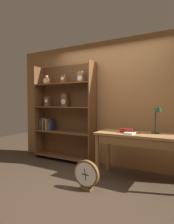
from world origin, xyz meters
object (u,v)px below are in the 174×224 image
Objects in this scene: workbench at (137,140)px; open_repair_manual at (131,133)px; toolbox_small at (127,131)px; round_clock_large at (86,175)px; desk_lamp at (158,113)px; bookshelf at (64,113)px.

open_repair_manual is at bearing -140.46° from workbench.
toolbox_small is 0.48× the size of round_clock_large.
workbench is 2.83× the size of desk_lamp.
round_clock_large is (1.23, -1.10, -0.85)m from bookshelf.
desk_lamp is at bearing 13.54° from toolbox_small.
toolbox_small is at bearing -166.46° from desk_lamp.
toolbox_small is (1.63, -0.42, -0.24)m from bookshelf.
round_clock_large is at bearing -119.92° from toolbox_small.
workbench is 6.39× the size of toolbox_small.
desk_lamp reaches higher than open_repair_manual.
workbench is at bearing -160.27° from desk_lamp.
round_clock_large is (-0.48, -0.62, -0.59)m from open_repair_manual.
toolbox_small is (-0.18, -0.01, 0.14)m from workbench.
toolbox_small is at bearing -14.37° from bookshelf.
bookshelf is 4.46× the size of desk_lamp.
workbench is at bearing -12.72° from bookshelf.
toolbox_small reaches higher than workbench.
workbench is 0.16m from open_repair_manual.
bookshelf is at bearing 171.86° from desk_lamp.
desk_lamp is (0.30, 0.11, 0.44)m from workbench.
bookshelf is at bearing 165.63° from toolbox_small.
desk_lamp is at bearing -8.14° from bookshelf.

